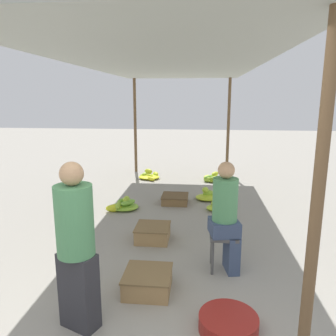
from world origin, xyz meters
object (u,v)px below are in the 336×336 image
basin_black (228,323)px  banana_pile_left_1 (150,176)px  stool (224,241)px  banana_pile_right_1 (217,207)px  crate_far (148,281)px  vendor_foreground (76,245)px  crate_near (175,199)px  banana_pile_right_2 (213,178)px  vendor_seated (226,215)px  banana_pile_right_0 (208,196)px  crate_mid (153,233)px  banana_pile_left_0 (123,205)px

basin_black → banana_pile_left_1: size_ratio=0.87×
stool → banana_pile_right_1: stool is taller
crate_far → banana_pile_left_1: bearing=98.7°
vendor_foreground → crate_near: size_ratio=2.97×
vendor_foreground → banana_pile_right_2: bearing=75.7°
crate_near → stool: bearing=-72.6°
banana_pile_left_1 → crate_far: (0.77, -5.05, 0.04)m
vendor_foreground → banana_pile_left_1: bearing=92.4°
stool → banana_pile_right_2: 4.39m
stool → basin_black: 1.15m
vendor_seated → basin_black: (-0.04, -1.10, -0.65)m
banana_pile_right_0 → crate_mid: (-0.86, -2.11, 0.04)m
banana_pile_right_2 → vendor_seated: bearing=-90.1°
banana_pile_right_1 → banana_pile_left_0: bearing=-176.4°
banana_pile_right_2 → crate_far: 5.02m
banana_pile_right_2 → crate_near: bearing=-114.3°
crate_near → crate_far: size_ratio=1.02×
vendor_foreground → banana_pile_left_0: (-0.37, 3.23, -0.73)m
banana_pile_right_1 → banana_pile_right_2: 2.22m
vendor_seated → basin_black: vendor_seated is taller
vendor_foreground → crate_far: size_ratio=3.04×
banana_pile_left_0 → banana_pile_right_2: size_ratio=1.02×
stool → banana_pile_left_0: (-1.75, 2.05, -0.29)m
banana_pile_right_0 → crate_mid: banana_pile_right_0 is taller
basin_black → banana_pile_right_0: bearing=91.6°
banana_pile_right_2 → banana_pile_right_1: bearing=-90.0°
vendor_seated → banana_pile_right_1: bearing=89.7°
banana_pile_right_2 → crate_far: bearing=-100.1°
banana_pile_left_1 → banana_pile_right_2: (1.65, -0.11, 0.00)m
crate_far → banana_pile_left_0: bearing=109.1°
vendor_seated → banana_pile_right_2: 4.43m
vendor_foreground → crate_far: (0.54, 0.62, -0.70)m
banana_pile_right_1 → banana_pile_right_2: bearing=90.0°
vendor_seated → banana_pile_left_0: (-1.78, 2.05, -0.64)m
basin_black → banana_pile_right_0: size_ratio=0.97×
crate_near → banana_pile_left_0: bearing=-152.5°
vendor_foreground → vendor_seated: vendor_foreground is taller
crate_mid → vendor_foreground: bearing=-101.5°
vendor_foreground → banana_pile_right_0: vendor_foreground is taller
crate_near → crate_mid: 1.79m
vendor_foreground → crate_mid: (0.40, 1.94, -0.70)m
crate_mid → banana_pile_right_0: bearing=67.8°
vendor_foreground → stool: 1.87m
vendor_foreground → banana_pile_right_1: 3.70m
basin_black → crate_mid: size_ratio=1.08×
stool → crate_mid: bearing=142.4°
banana_pile_left_0 → vendor_seated: bearing=-49.2°
banana_pile_right_1 → banana_pile_right_2: size_ratio=0.68×
banana_pile_right_1 → vendor_foreground: bearing=-113.0°
basin_black → banana_pile_right_1: size_ratio=1.38×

